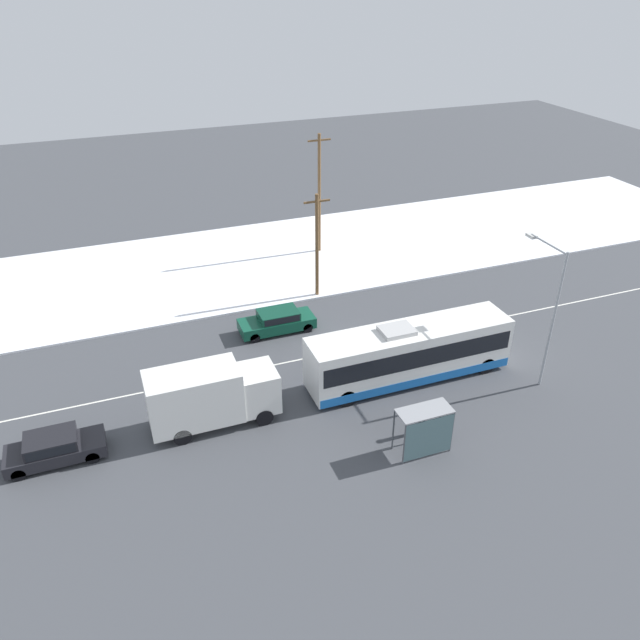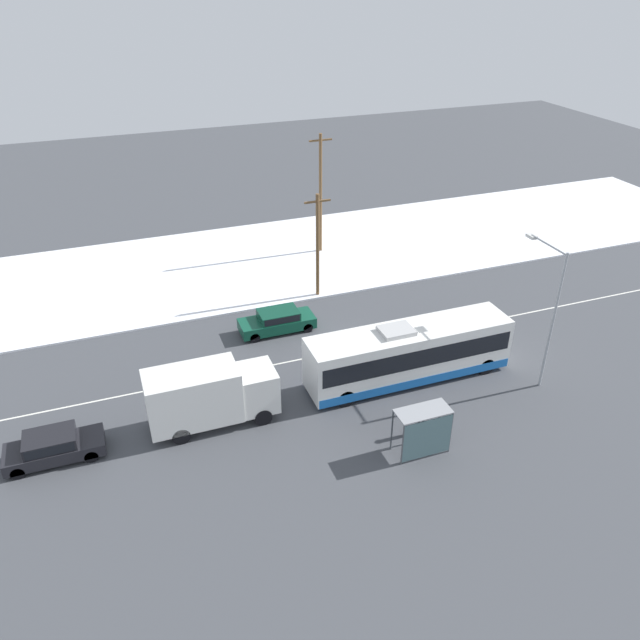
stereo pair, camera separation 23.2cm
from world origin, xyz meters
TOP-DOWN VIEW (x-y plane):
  - ground_plane at (0.00, 0.00)m, footprint 120.00×120.00m
  - snow_lot at (0.00, 14.26)m, footprint 80.00×15.00m
  - lane_marking_center at (0.00, 0.00)m, footprint 60.00×0.12m
  - city_bus at (1.94, -3.89)m, footprint 11.61×2.57m
  - box_truck at (-9.21, -3.94)m, footprint 6.46×2.30m
  - sedan_car at (-3.38, 3.59)m, footprint 4.76×1.80m
  - parked_car_near_truck at (-16.69, -3.98)m, footprint 4.50×1.80m
  - pedestrian_at_stop at (0.40, -8.31)m, footprint 0.66×0.29m
  - bus_shelter at (-0.25, -9.73)m, footprint 2.61×1.20m
  - streetlamp at (8.55, -6.44)m, footprint 0.36×3.16m
  - utility_pole_roadside at (0.65, 7.22)m, footprint 1.80×0.24m
  - utility_pole_snowlot at (3.50, 14.33)m, footprint 1.80×0.24m

SIDE VIEW (x-z plane):
  - ground_plane at x=0.00m, z-range 0.00..0.00m
  - lane_marking_center at x=0.00m, z-range 0.00..0.00m
  - snow_lot at x=0.00m, z-range 0.00..0.12m
  - sedan_car at x=-3.38m, z-range 0.07..1.51m
  - parked_car_near_truck at x=-16.69m, z-range 0.07..1.51m
  - pedestrian_at_stop at x=0.40m, z-range 0.21..2.03m
  - bus_shelter at x=-0.25m, z-range 0.47..2.87m
  - city_bus at x=1.94m, z-range -0.04..3.39m
  - box_truck at x=-9.21m, z-range 0.15..3.44m
  - utility_pole_roadside at x=0.65m, z-range 0.18..7.60m
  - utility_pole_snowlot at x=3.50m, z-range 0.19..9.63m
  - streetlamp at x=8.55m, z-range 1.07..9.09m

